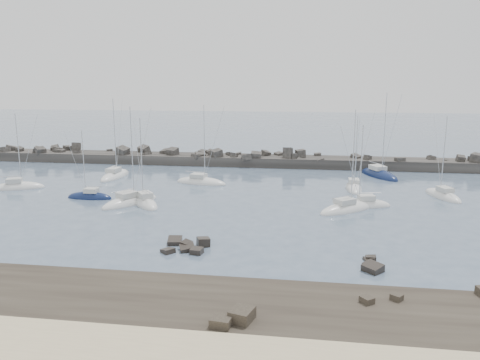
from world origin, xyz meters
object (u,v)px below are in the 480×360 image
object	(u,v)px
sailboat_9	(363,206)
sailboat_0	(18,188)
sailboat_2	(90,197)
sailboat_3	(130,203)
sailboat_4	(201,183)
sailboat_6	(354,188)
sailboat_8	(379,175)
sailboat_1	(115,176)
sailboat_5	(145,203)
sailboat_10	(443,196)
sailboat_7	(347,209)

from	to	relation	value
sailboat_9	sailboat_0	bearing A→B (deg)	176.56
sailboat_2	sailboat_3	distance (m)	6.97
sailboat_2	sailboat_4	xyz separation A→B (m)	(13.31, 11.71, -0.00)
sailboat_6	sailboat_8	xyz separation A→B (m)	(5.20, 10.57, 0.02)
sailboat_1	sailboat_5	size ratio (longest dim) A/B	1.15
sailboat_3	sailboat_5	world-z (taller)	sailboat_3
sailboat_0	sailboat_10	distance (m)	63.02
sailboat_6	sailboat_0	bearing A→B (deg)	-172.00
sailboat_1	sailboat_2	bearing A→B (deg)	-80.64
sailboat_8	sailboat_2	bearing A→B (deg)	-152.88
sailboat_8	sailboat_7	bearing A→B (deg)	-107.41
sailboat_0	sailboat_8	xyz separation A→B (m)	(56.09, 17.73, 0.00)
sailboat_3	sailboat_5	xyz separation A→B (m)	(2.09, -0.03, 0.01)
sailboat_5	sailboat_9	xyz separation A→B (m)	(28.81, 2.94, -0.01)
sailboat_6	sailboat_7	distance (m)	12.65
sailboat_4	sailboat_1	bearing A→B (deg)	169.85
sailboat_6	sailboat_7	bearing A→B (deg)	-99.24
sailboat_0	sailboat_1	distance (m)	15.36
sailboat_1	sailboat_4	world-z (taller)	sailboat_1
sailboat_2	sailboat_6	bearing A→B (deg)	16.69
sailboat_6	sailboat_7	world-z (taller)	sailboat_7
sailboat_1	sailboat_3	bearing A→B (deg)	-61.16
sailboat_7	sailboat_10	size ratio (longest dim) A/B	1.11
sailboat_3	sailboat_9	distance (m)	31.03
sailboat_5	sailboat_9	bearing A→B (deg)	5.83
sailboat_1	sailboat_6	xyz separation A→B (m)	(39.67, -3.34, -0.01)
sailboat_6	sailboat_10	size ratio (longest dim) A/B	0.98
sailboat_10	sailboat_7	bearing A→B (deg)	-147.28
sailboat_9	sailboat_5	bearing A→B (deg)	-174.17
sailboat_3	sailboat_0	bearing A→B (deg)	163.55
sailboat_7	sailboat_8	distance (m)	24.17
sailboat_9	sailboat_4	bearing A→B (deg)	156.09
sailboat_7	sailboat_10	world-z (taller)	sailboat_7
sailboat_6	sailboat_8	size ratio (longest dim) A/B	0.79
sailboat_7	sailboat_3	bearing A→B (deg)	-178.69
sailboat_0	sailboat_8	bearing A→B (deg)	17.54
sailboat_2	sailboat_10	bearing A→B (deg)	8.90
sailboat_2	sailboat_10	size ratio (longest dim) A/B	0.84
sailboat_5	sailboat_2	bearing A→B (deg)	167.21
sailboat_6	sailboat_10	world-z (taller)	sailboat_10
sailboat_0	sailboat_1	xyz separation A→B (m)	(11.21, 10.49, -0.00)
sailboat_2	sailboat_6	xyz separation A→B (m)	(37.28, 11.18, -0.01)
sailboat_9	sailboat_10	size ratio (longest dim) A/B	0.94
sailboat_0	sailboat_10	bearing A→B (deg)	3.36
sailboat_7	sailboat_9	xyz separation A→B (m)	(2.33, 2.26, 0.00)
sailboat_2	sailboat_6	world-z (taller)	sailboat_6
sailboat_6	sailboat_9	distance (m)	10.23
sailboat_9	sailboat_10	bearing A→B (deg)	30.00
sailboat_2	sailboat_5	bearing A→B (deg)	-12.79
sailboat_0	sailboat_3	distance (m)	21.16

